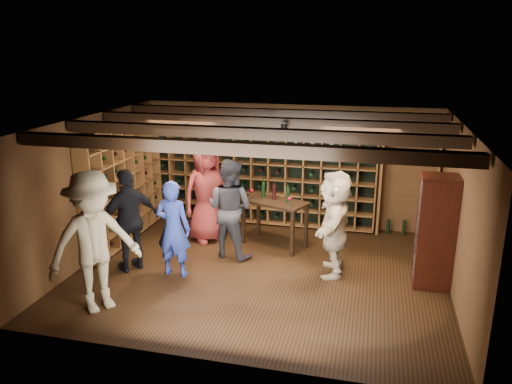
% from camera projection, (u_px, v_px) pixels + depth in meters
% --- Properties ---
extents(ground, '(6.00, 6.00, 0.00)m').
position_uv_depth(ground, '(260.00, 272.00, 8.32)').
color(ground, black).
rests_on(ground, ground).
extents(room_shell, '(6.00, 6.00, 6.00)m').
position_uv_depth(room_shell, '(261.00, 127.00, 7.68)').
color(room_shell, '#54371D').
rests_on(room_shell, ground).
extents(wine_rack_back, '(4.65, 0.30, 2.20)m').
position_uv_depth(wine_rack_back, '(261.00, 170.00, 10.28)').
color(wine_rack_back, brown).
rests_on(wine_rack_back, ground).
extents(wine_rack_left, '(0.30, 2.65, 2.20)m').
position_uv_depth(wine_rack_left, '(124.00, 182.00, 9.40)').
color(wine_rack_left, brown).
rests_on(wine_rack_left, ground).
extents(crate_shelf, '(1.20, 0.32, 2.07)m').
position_uv_depth(crate_shelf, '(411.00, 158.00, 9.49)').
color(crate_shelf, brown).
rests_on(crate_shelf, ground).
extents(display_cabinet, '(0.55, 0.50, 1.75)m').
position_uv_depth(display_cabinet, '(435.00, 234.00, 7.65)').
color(display_cabinet, black).
rests_on(display_cabinet, ground).
extents(man_blue_shirt, '(0.60, 0.40, 1.60)m').
position_uv_depth(man_blue_shirt, '(173.00, 229.00, 8.02)').
color(man_blue_shirt, navy).
rests_on(man_blue_shirt, ground).
extents(man_grey_suit, '(1.00, 0.86, 1.77)m').
position_uv_depth(man_grey_suit, '(230.00, 208.00, 8.74)').
color(man_grey_suit, black).
rests_on(man_grey_suit, ground).
extents(guest_red_floral, '(1.08, 1.09, 1.91)m').
position_uv_depth(guest_red_floral, '(207.00, 193.00, 9.43)').
color(guest_red_floral, maroon).
rests_on(guest_red_floral, ground).
extents(guest_woman_black, '(0.96, 1.07, 1.74)m').
position_uv_depth(guest_woman_black, '(130.00, 220.00, 8.20)').
color(guest_woman_black, black).
rests_on(guest_woman_black, ground).
extents(guest_khaki, '(1.41, 1.50, 2.03)m').
position_uv_depth(guest_khaki, '(94.00, 242.00, 6.90)').
color(guest_khaki, '#85795C').
rests_on(guest_khaki, ground).
extents(guest_beige, '(0.58, 1.64, 1.75)m').
position_uv_depth(guest_beige, '(335.00, 223.00, 8.06)').
color(guest_beige, tan).
rests_on(guest_beige, ground).
extents(tasting_table, '(1.31, 0.98, 1.17)m').
position_uv_depth(tasting_table, '(275.00, 206.00, 9.21)').
color(tasting_table, black).
rests_on(tasting_table, ground).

